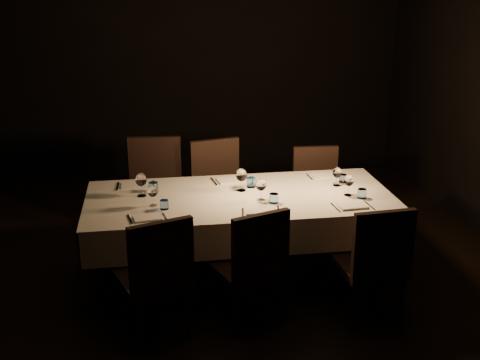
{
  "coord_description": "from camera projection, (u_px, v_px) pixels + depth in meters",
  "views": [
    {
      "loc": [
        -0.7,
        -4.59,
        2.49
      ],
      "look_at": [
        0.0,
        0.0,
        0.9
      ],
      "focal_mm": 45.0,
      "sensor_mm": 36.0,
      "label": 1
    }
  ],
  "objects": [
    {
      "name": "place_setting_near_center",
      "position": [
        264.0,
        196.0,
        4.75
      ],
      "size": [
        0.34,
        0.4,
        0.18
      ],
      "rotation": [
        0.0,
        0.0,
        -0.16
      ],
      "color": "beige",
      "rests_on": "dining_table"
    },
    {
      "name": "chair_near_center",
      "position": [
        253.0,
        262.0,
        4.35
      ],
      "size": [
        0.57,
        0.57,
        0.93
      ],
      "rotation": [
        0.0,
        0.0,
        3.49
      ],
      "color": "black",
      "rests_on": "ground"
    },
    {
      "name": "chair_far_center",
      "position": [
        219.0,
        189.0,
        5.73
      ],
      "size": [
        0.58,
        0.58,
        1.01
      ],
      "rotation": [
        0.0,
        0.0,
        0.23
      ],
      "color": "black",
      "rests_on": "ground"
    },
    {
      "name": "place_setting_far_center",
      "position": [
        240.0,
        178.0,
        5.14
      ],
      "size": [
        0.36,
        0.42,
        0.2
      ],
      "rotation": [
        0.0,
        0.0,
        0.14
      ],
      "color": "beige",
      "rests_on": "dining_table"
    },
    {
      "name": "place_setting_near_right",
      "position": [
        353.0,
        191.0,
        4.85
      ],
      "size": [
        0.33,
        0.4,
        0.18
      ],
      "rotation": [
        0.0,
        0.0,
        0.08
      ],
      "color": "beige",
      "rests_on": "dining_table"
    },
    {
      "name": "chair_far_right",
      "position": [
        317.0,
        190.0,
        5.85
      ],
      "size": [
        0.46,
        0.46,
        0.91
      ],
      "rotation": [
        0.0,
        0.0,
        -0.05
      ],
      "color": "black",
      "rests_on": "ground"
    },
    {
      "name": "place_setting_near_left",
      "position": [
        154.0,
        202.0,
        4.63
      ],
      "size": [
        0.32,
        0.39,
        0.17
      ],
      "rotation": [
        0.0,
        0.0,
        0.18
      ],
      "color": "beige",
      "rests_on": "dining_table"
    },
    {
      "name": "chair_near_right",
      "position": [
        375.0,
        260.0,
        4.38
      ],
      "size": [
        0.48,
        0.48,
        0.95
      ],
      "rotation": [
        0.0,
        0.0,
        3.21
      ],
      "color": "black",
      "rests_on": "ground"
    },
    {
      "name": "room",
      "position": [
        240.0,
        108.0,
        4.71
      ],
      "size": [
        5.01,
        6.01,
        3.01
      ],
      "color": "black",
      "rests_on": "ground"
    },
    {
      "name": "chair_near_left",
      "position": [
        157.0,
        273.0,
        4.18
      ],
      "size": [
        0.58,
        0.58,
        0.95
      ],
      "rotation": [
        0.0,
        0.0,
        3.48
      ],
      "color": "black",
      "rests_on": "ground"
    },
    {
      "name": "place_setting_far_left",
      "position": [
        142.0,
        183.0,
        5.02
      ],
      "size": [
        0.36,
        0.42,
        0.2
      ],
      "rotation": [
        0.0,
        0.0,
        -0.04
      ],
      "color": "beige",
      "rests_on": "dining_table"
    },
    {
      "name": "chair_far_left",
      "position": [
        155.0,
        189.0,
        5.7
      ],
      "size": [
        0.54,
        0.54,
        1.04
      ],
      "rotation": [
        0.0,
        0.0,
        -0.09
      ],
      "color": "black",
      "rests_on": "ground"
    },
    {
      "name": "place_setting_far_right",
      "position": [
        334.0,
        175.0,
        5.26
      ],
      "size": [
        0.3,
        0.39,
        0.16
      ],
      "rotation": [
        0.0,
        0.0,
        0.05
      ],
      "color": "beige",
      "rests_on": "dining_table"
    },
    {
      "name": "dining_table",
      "position": [
        240.0,
        204.0,
        4.98
      ],
      "size": [
        2.52,
        1.12,
        0.76
      ],
      "color": "black",
      "rests_on": "ground"
    }
  ]
}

